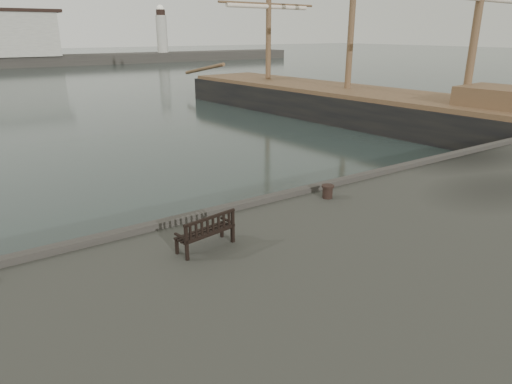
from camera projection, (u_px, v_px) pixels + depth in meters
ground at (208, 262)px, 13.68m from camera, size 400.00×400.00×0.00m
bench at (206, 238)px, 10.99m from camera, size 1.55×0.75×0.86m
bollard_right at (328, 192)px, 14.36m from camera, size 0.48×0.48×0.42m
tall_ship_main at (346, 110)px, 36.26m from camera, size 9.88×34.49×25.51m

